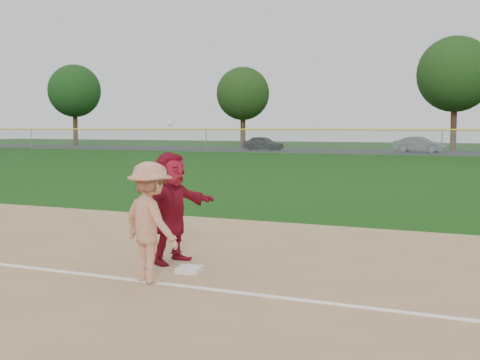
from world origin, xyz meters
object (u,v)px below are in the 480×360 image
at_px(first_base, 189,270).
at_px(car_mid, 420,144).
at_px(car_left, 263,143).
at_px(base_runner, 171,207).

relative_size(first_base, car_mid, 0.08).
distance_m(first_base, car_left, 48.15).
distance_m(base_runner, car_left, 47.50).
distance_m(car_left, car_mid, 14.23).
bearing_deg(car_left, base_runner, -152.98).
bearing_deg(base_runner, first_base, -115.33).
bearing_deg(car_left, car_mid, -79.15).
relative_size(first_base, base_runner, 0.20).
xyz_separation_m(first_base, car_left, (-16.40, 45.26, 0.62)).
distance_m(first_base, car_mid, 46.13).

